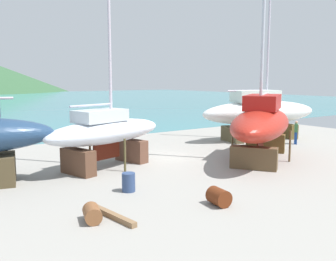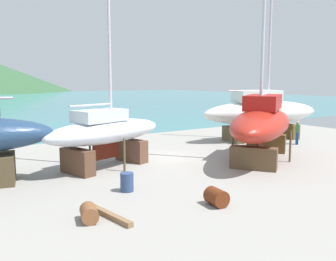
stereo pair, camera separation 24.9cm
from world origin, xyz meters
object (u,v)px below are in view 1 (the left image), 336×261
(sailboat_small_center, at_px, (261,123))
(sailboat_large_starboard, at_px, (260,112))
(barrel_ochre, at_px, (219,197))
(worker, at_px, (296,132))
(barrel_blue_faded, at_px, (129,182))
(barrel_rust_near, at_px, (92,214))
(sailboat_mid_port, at_px, (106,132))

(sailboat_small_center, height_order, sailboat_large_starboard, sailboat_small_center)
(barrel_ochre, bearing_deg, sailboat_small_center, 31.53)
(worker, xyz_separation_m, barrel_blue_faded, (-15.79, -3.19, -0.50))
(sailboat_large_starboard, xyz_separation_m, barrel_rust_near, (-17.81, -8.44, -1.94))
(barrel_blue_faded, bearing_deg, barrel_rust_near, -139.02)
(sailboat_mid_port, bearing_deg, barrel_rust_near, -135.25)
(sailboat_large_starboard, bearing_deg, worker, -66.28)
(sailboat_large_starboard, distance_m, sailboat_mid_port, 14.16)
(barrel_rust_near, bearing_deg, worker, 16.61)
(barrel_ochre, xyz_separation_m, barrel_blue_faded, (-1.98, 3.52, 0.07))
(sailboat_large_starboard, height_order, sailboat_mid_port, sailboat_large_starboard)
(sailboat_large_starboard, distance_m, worker, 3.28)
(barrel_rust_near, distance_m, barrel_blue_faded, 3.52)
(worker, bearing_deg, barrel_rust_near, 71.63)
(sailboat_small_center, xyz_separation_m, worker, (6.20, 2.05, -1.32))
(barrel_rust_near, relative_size, barrel_blue_faded, 1.06)
(sailboat_small_center, xyz_separation_m, barrel_ochre, (-7.61, -4.67, -1.89))
(sailboat_mid_port, bearing_deg, sailboat_small_center, -37.93)
(sailboat_large_starboard, distance_m, barrel_rust_near, 19.80)
(worker, relative_size, barrel_ochre, 2.07)
(barrel_rust_near, bearing_deg, barrel_blue_faded, 40.98)
(sailboat_small_center, relative_size, barrel_blue_faded, 18.62)
(worker, bearing_deg, sailboat_mid_port, 49.96)
(sailboat_mid_port, height_order, barrel_blue_faded, sailboat_mid_port)
(sailboat_mid_port, bearing_deg, sailboat_large_starboard, -9.81)
(sailboat_small_center, bearing_deg, barrel_blue_faded, -26.98)
(sailboat_small_center, distance_m, barrel_rust_near, 12.87)
(barrel_ochre, bearing_deg, barrel_rust_near, 165.28)
(sailboat_large_starboard, xyz_separation_m, sailboat_mid_port, (-14.06, -1.63, -0.29))
(barrel_ochre, height_order, barrel_rust_near, barrel_ochre)
(sailboat_large_starboard, distance_m, barrel_ochre, 16.44)
(sailboat_large_starboard, height_order, worker, sailboat_large_starboard)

